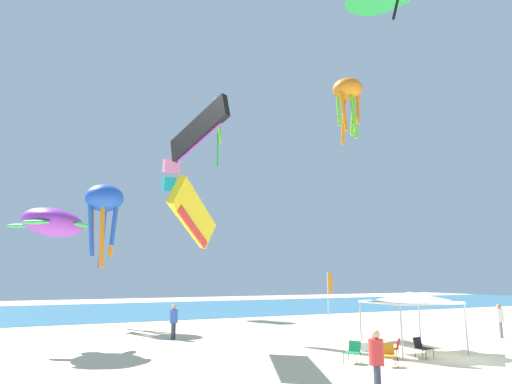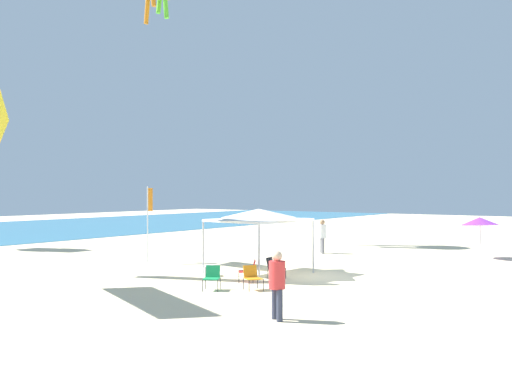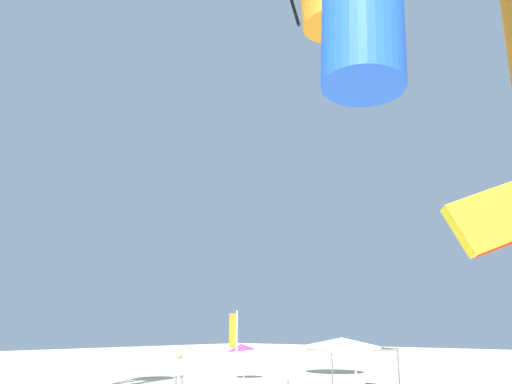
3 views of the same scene
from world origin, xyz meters
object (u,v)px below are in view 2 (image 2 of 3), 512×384
(folding_chair_left_of_tent, at_px, (249,269))
(folding_chair_near_cooler, at_px, (274,266))
(person_near_umbrella, at_px, (322,234))
(person_by_tent, at_px, (277,279))
(canopy_tent, at_px, (259,215))
(folding_chair_facing_ocean, at_px, (212,276))
(cooler_box, at_px, (209,271))
(folding_chair_right_of_tent, at_px, (252,276))
(beach_umbrella, at_px, (480,221))
(banner_flag, at_px, (148,216))

(folding_chair_left_of_tent, distance_m, folding_chair_near_cooler, 1.26)
(person_near_umbrella, bearing_deg, person_by_tent, 163.89)
(canopy_tent, height_order, folding_chair_facing_ocean, canopy_tent)
(cooler_box, bearing_deg, folding_chair_right_of_tent, -115.70)
(beach_umbrella, bearing_deg, cooler_box, 149.74)
(folding_chair_right_of_tent, bearing_deg, folding_chair_near_cooler, 48.52)
(canopy_tent, bearing_deg, cooler_box, 140.88)
(folding_chair_left_of_tent, distance_m, person_near_umbrella, 10.44)
(canopy_tent, relative_size, folding_chair_left_of_tent, 4.60)
(folding_chair_facing_ocean, bearing_deg, folding_chair_right_of_tent, 6.96)
(banner_flag, bearing_deg, cooler_box, -108.02)
(cooler_box, height_order, person_by_tent, person_by_tent)
(canopy_tent, height_order, folding_chair_near_cooler, canopy_tent)
(folding_chair_facing_ocean, bearing_deg, person_by_tent, -60.13)
(folding_chair_near_cooler, bearing_deg, folding_chair_left_of_tent, 157.29)
(canopy_tent, xyz_separation_m, beach_umbrella, (10.79, -5.93, -0.53))
(folding_chair_left_of_tent, xyz_separation_m, banner_flag, (2.04, 7.46, 1.71))
(folding_chair_left_of_tent, distance_m, folding_chair_right_of_tent, 1.60)
(folding_chair_right_of_tent, relative_size, banner_flag, 0.23)
(folding_chair_left_of_tent, xyz_separation_m, folding_chair_right_of_tent, (-1.23, -1.03, 0.00))
(folding_chair_near_cooler, relative_size, cooler_box, 1.12)
(folding_chair_facing_ocean, bearing_deg, cooler_box, 102.09)
(folding_chair_facing_ocean, relative_size, folding_chair_near_cooler, 1.00)
(beach_umbrella, relative_size, person_near_umbrella, 1.20)
(folding_chair_near_cooler, xyz_separation_m, person_by_tent, (-5.81, -3.98, 0.60))
(canopy_tent, relative_size, folding_chair_facing_ocean, 4.60)
(canopy_tent, height_order, banner_flag, banner_flag)
(canopy_tent, relative_size, cooler_box, 5.15)
(person_near_umbrella, bearing_deg, banner_flag, 107.63)
(canopy_tent, relative_size, person_near_umbrella, 2.06)
(folding_chair_left_of_tent, bearing_deg, banner_flag, -142.91)
(folding_chair_facing_ocean, distance_m, folding_chair_near_cooler, 3.30)
(beach_umbrella, height_order, folding_chair_near_cooler, beach_umbrella)
(folding_chair_facing_ocean, height_order, cooler_box, folding_chair_facing_ocean)
(folding_chair_facing_ocean, distance_m, banner_flag, 8.62)
(folding_chair_left_of_tent, xyz_separation_m, person_near_umbrella, (10.12, 2.52, 0.60))
(beach_umbrella, bearing_deg, folding_chair_facing_ocean, 161.03)
(person_by_tent, bearing_deg, beach_umbrella, 120.38)
(beach_umbrella, xyz_separation_m, banner_flag, (-10.68, 12.47, 0.31))
(folding_chair_left_of_tent, height_order, cooler_box, folding_chair_left_of_tent)
(beach_umbrella, relative_size, person_by_tent, 1.20)
(folding_chair_near_cooler, bearing_deg, person_near_umbrella, 8.32)
(banner_flag, distance_m, person_by_tent, 13.52)
(beach_umbrella, distance_m, person_near_umbrella, 8.01)
(beach_umbrella, relative_size, folding_chair_right_of_tent, 2.68)
(folding_chair_right_of_tent, relative_size, cooler_box, 1.12)
(folding_chair_facing_ocean, distance_m, person_by_tent, 5.06)
(person_near_umbrella, bearing_deg, folding_chair_near_cooler, 156.62)
(banner_flag, xyz_separation_m, person_by_tent, (-6.62, -11.74, -1.11))
(folding_chair_left_of_tent, bearing_deg, folding_chair_facing_ocean, -39.40)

